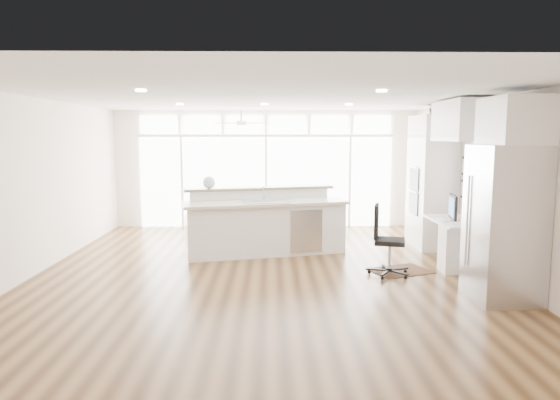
{
  "coord_description": "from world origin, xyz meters",
  "views": [
    {
      "loc": [
        0.12,
        -7.61,
        2.11
      ],
      "look_at": [
        0.26,
        0.6,
        1.06
      ],
      "focal_mm": 32.0,
      "sensor_mm": 36.0,
      "label": 1
    }
  ],
  "objects": [
    {
      "name": "floor",
      "position": [
        0.0,
        0.0,
        -0.01
      ],
      "size": [
        7.0,
        8.0,
        0.02
      ],
      "primitive_type": "cube",
      "color": "#492E16",
      "rests_on": "ground"
    },
    {
      "name": "ceiling",
      "position": [
        0.0,
        0.0,
        2.7
      ],
      "size": [
        7.0,
        8.0,
        0.02
      ],
      "primitive_type": "cube",
      "color": "white",
      "rests_on": "wall_back"
    },
    {
      "name": "wall_back",
      "position": [
        0.0,
        4.0,
        1.35
      ],
      "size": [
        7.0,
        0.04,
        2.7
      ],
      "primitive_type": "cube",
      "color": "white",
      "rests_on": "floor"
    },
    {
      "name": "wall_front",
      "position": [
        0.0,
        -4.0,
        1.35
      ],
      "size": [
        7.0,
        0.04,
        2.7
      ],
      "primitive_type": "cube",
      "color": "white",
      "rests_on": "floor"
    },
    {
      "name": "wall_left",
      "position": [
        -3.5,
        0.0,
        1.35
      ],
      "size": [
        0.04,
        8.0,
        2.7
      ],
      "primitive_type": "cube",
      "color": "white",
      "rests_on": "floor"
    },
    {
      "name": "wall_right",
      "position": [
        3.5,
        0.0,
        1.35
      ],
      "size": [
        0.04,
        8.0,
        2.7
      ],
      "primitive_type": "cube",
      "color": "white",
      "rests_on": "floor"
    },
    {
      "name": "glass_wall",
      "position": [
        0.0,
        3.94,
        1.05
      ],
      "size": [
        5.8,
        0.06,
        2.08
      ],
      "primitive_type": "cube",
      "color": "white",
      "rests_on": "wall_back"
    },
    {
      "name": "transom_row",
      "position": [
        0.0,
        3.94,
        2.38
      ],
      "size": [
        5.9,
        0.06,
        0.4
      ],
      "primitive_type": "cube",
      "color": "white",
      "rests_on": "wall_back"
    },
    {
      "name": "desk_window",
      "position": [
        3.46,
        0.3,
        1.55
      ],
      "size": [
        0.04,
        0.85,
        0.85
      ],
      "primitive_type": "cube",
      "color": "silver",
      "rests_on": "wall_right"
    },
    {
      "name": "ceiling_fan",
      "position": [
        -0.5,
        2.8,
        2.48
      ],
      "size": [
        1.16,
        1.16,
        0.32
      ],
      "primitive_type": "cube",
      "color": "white",
      "rests_on": "ceiling"
    },
    {
      "name": "recessed_lights",
      "position": [
        0.0,
        0.2,
        2.68
      ],
      "size": [
        3.4,
        3.0,
        0.02
      ],
      "primitive_type": "cube",
      "color": "white",
      "rests_on": "ceiling"
    },
    {
      "name": "oven_cabinet",
      "position": [
        3.17,
        1.8,
        1.25
      ],
      "size": [
        0.64,
        1.2,
        2.5
      ],
      "primitive_type": "cube",
      "color": "white",
      "rests_on": "floor"
    },
    {
      "name": "desk_nook",
      "position": [
        3.13,
        0.3,
        0.38
      ],
      "size": [
        0.72,
        1.3,
        0.76
      ],
      "primitive_type": "cube",
      "color": "white",
      "rests_on": "floor"
    },
    {
      "name": "upper_cabinets",
      "position": [
        3.17,
        0.3,
        2.35
      ],
      "size": [
        0.64,
        1.3,
        0.64
      ],
      "primitive_type": "cube",
      "color": "white",
      "rests_on": "wall_right"
    },
    {
      "name": "refrigerator",
      "position": [
        3.11,
        -1.35,
        1.0
      ],
      "size": [
        0.76,
        0.9,
        2.0
      ],
      "primitive_type": "cube",
      "color": "silver",
      "rests_on": "floor"
    },
    {
      "name": "fridge_cabinet",
      "position": [
        3.17,
        -1.35,
        2.3
      ],
      "size": [
        0.64,
        0.9,
        0.6
      ],
      "primitive_type": "cube",
      "color": "white",
      "rests_on": "wall_right"
    },
    {
      "name": "framed_photos",
      "position": [
        3.46,
        0.92,
        1.4
      ],
      "size": [
        0.06,
        0.22,
        0.8
      ],
      "primitive_type": "cube",
      "color": "black",
      "rests_on": "wall_right"
    },
    {
      "name": "kitchen_island",
      "position": [
        0.01,
        1.23,
        0.58
      ],
      "size": [
        3.11,
        1.76,
        1.17
      ],
      "primitive_type": "cube",
      "rotation": [
        0.0,
        0.0,
        0.24
      ],
      "color": "white",
      "rests_on": "floor"
    },
    {
      "name": "rug",
      "position": [
        2.15,
        -0.0,
        0.01
      ],
      "size": [
        1.07,
        0.93,
        0.01
      ],
      "primitive_type": "cube",
      "rotation": [
        0.0,
        0.0,
        0.39
      ],
      "color": "#321B10",
      "rests_on": "floor"
    },
    {
      "name": "office_chair",
      "position": [
        1.92,
        -0.22,
        0.54
      ],
      "size": [
        0.67,
        0.64,
        1.07
      ],
      "primitive_type": "cube",
      "rotation": [
        0.0,
        0.0,
        -0.26
      ],
      "color": "black",
      "rests_on": "floor"
    },
    {
      "name": "fishbowl",
      "position": [
        -1.01,
        1.4,
        1.28
      ],
      "size": [
        0.27,
        0.27,
        0.23
      ],
      "primitive_type": "sphere",
      "rotation": [
        0.0,
        0.0,
        0.2
      ],
      "color": "silver",
      "rests_on": "kitchen_island"
    },
    {
      "name": "monitor",
      "position": [
        3.05,
        0.3,
        0.98
      ],
      "size": [
        0.18,
        0.53,
        0.43
      ],
      "primitive_type": "cube",
      "rotation": [
        0.0,
        0.0,
        -0.17
      ],
      "color": "black",
      "rests_on": "desk_nook"
    },
    {
      "name": "keyboard",
      "position": [
        2.88,
        0.3,
        0.77
      ],
      "size": [
        0.13,
        0.3,
        0.01
      ],
      "primitive_type": "cube",
      "rotation": [
        0.0,
        0.0,
        0.08
      ],
      "color": "white",
      "rests_on": "desk_nook"
    },
    {
      "name": "potted_plant",
      "position": [
        3.17,
        1.8,
        2.62
      ],
      "size": [
        0.32,
        0.35,
        0.24
      ],
      "primitive_type": "imported",
      "rotation": [
        0.0,
        0.0,
        0.17
      ],
      "color": "#325524",
      "rests_on": "oven_cabinet"
    }
  ]
}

